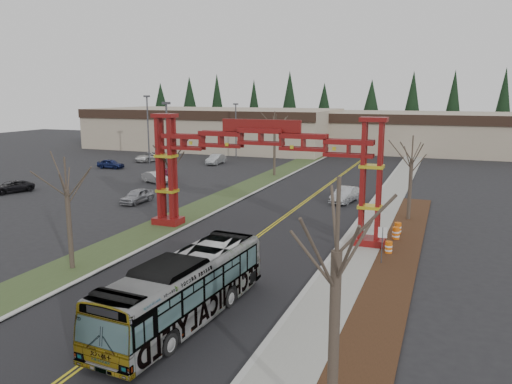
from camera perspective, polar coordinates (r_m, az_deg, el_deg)
The scene contains 34 objects.
ground at distance 22.90m, azimuth -16.27°, elevation -16.41°, with size 200.00×200.00×0.00m, color black.
road at distance 44.08m, azimuth 3.77°, elevation -2.50°, with size 12.00×110.00×0.02m, color black.
lane_line_left at distance 44.11m, azimuth 3.62°, elevation -2.47°, with size 0.12×100.00×0.01m, color gold.
lane_line_right at distance 44.04m, azimuth 3.91°, elevation -2.49°, with size 0.12×100.00×0.01m, color gold.
curb_right at distance 42.69m, azimuth 11.67°, elevation -3.08°, with size 0.30×110.00×0.15m, color #B0B0AA.
sidewalk_right at distance 42.49m, azimuth 13.60°, elevation -3.23°, with size 2.60×110.00×0.14m, color gray.
landscape_strip at distance 28.01m, azimuth 14.69°, elevation -10.94°, with size 2.60×50.00×0.12m, color #301E10.
grass_median at distance 47.02m, azimuth -5.57°, elevation -1.62°, with size 4.00×110.00×0.08m, color #374723.
curb_left at distance 46.23m, azimuth -3.53°, elevation -1.76°, with size 0.30×110.00×0.15m, color #B0B0AA.
gateway_arch at distance 36.48m, azimuth 0.56°, elevation 4.19°, with size 18.20×1.60×8.90m.
retail_building_west at distance 97.92m, azimuth -4.77°, elevation 7.28°, with size 46.00×22.30×7.50m.
retail_building_east at distance 96.12m, azimuth 19.64°, elevation 6.44°, with size 38.00×20.30×7.00m.
conifer_treeline at distance 108.68m, azimuth 14.77°, elevation 8.78°, with size 116.10×5.60×13.00m.
transit_bus at distance 23.73m, azimuth -8.19°, elevation -10.88°, with size 2.63×11.24×3.13m, color #A6A9AD.
silver_sedan at distance 49.29m, azimuth 10.17°, elevation -0.30°, with size 1.59×4.57×1.50m, color #A5A8AD.
parked_car_near_a at distance 49.63m, azimuth -13.42°, elevation -0.43°, with size 1.62×4.03×1.37m, color #97989E.
parked_car_near_b at distance 60.13m, azimuth -11.39°, elevation 1.64°, with size 1.40×4.02×1.33m, color #B9B9B9.
parked_car_near_c at distance 59.37m, azimuth -26.19°, elevation 0.54°, with size 2.07×4.48×1.25m, color black.
parked_car_mid_a at distance 62.76m, azimuth -10.56°, elevation 2.09°, with size 1.94×4.78×1.39m, color maroon.
parked_car_mid_b at distance 73.43m, azimuth -16.28°, elevation 3.12°, with size 1.56×3.87×1.32m, color #172050.
parked_car_far_a at distance 75.02m, azimuth -4.59°, elevation 3.76°, with size 1.57×4.51×1.49m, color #ABAFB3.
parked_car_far_b at distance 79.60m, azimuth -11.99°, elevation 3.95°, with size 2.35×5.09×1.41m, color silver.
bare_tree_median_near at distance 31.30m, azimuth -20.83°, elevation 0.23°, with size 2.91×2.91×6.83m.
bare_tree_median_mid at distance 40.78m, azimuth -9.64°, elevation 3.30°, with size 3.09×3.09×7.00m.
bare_tree_median_far at distance 63.66m, azimuth 2.14°, elevation 7.27°, with size 3.21×3.21×8.23m.
bare_tree_right_near at distance 14.48m, azimuth 9.21°, elevation -6.87°, with size 3.27×3.27×8.19m.
bare_tree_right_far at distance 42.84m, azimuth 17.37°, elevation 3.49°, with size 3.03×3.03×7.09m.
light_pole_near at distance 53.71m, azimuth -10.09°, elevation 5.80°, with size 0.83×0.41×9.56m.
light_pole_mid at distance 76.87m, azimuth -12.25°, elevation 7.56°, with size 0.88×0.44×10.14m.
light_pole_far at distance 81.79m, azimuth -2.31°, elevation 7.48°, with size 0.77×0.38×8.85m.
street_sign at distance 31.68m, azimuth 14.25°, elevation -5.12°, with size 0.55×0.07×2.40m.
barrel_south at distance 34.13m, azimuth 14.92°, elevation -6.21°, with size 0.48×0.48×0.89m.
barrel_mid at distance 37.43m, azimuth 15.69°, elevation -4.63°, with size 0.53×0.53×0.99m.
barrel_north at distance 38.85m, azimuth 15.89°, elevation -4.08°, with size 0.52×0.52×0.97m.
Camera 1 is at (12.77, -15.88, 10.45)m, focal length 35.00 mm.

